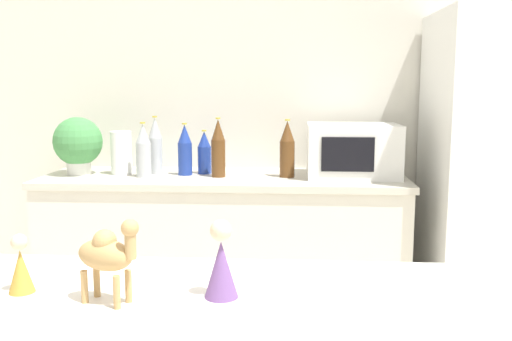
# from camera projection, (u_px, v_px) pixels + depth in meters

# --- Properties ---
(wall_back) EXTENTS (8.00, 0.06, 2.55)m
(wall_back) POSITION_uv_depth(u_px,v_px,m) (304.00, 110.00, 3.32)
(wall_back) COLOR silver
(wall_back) RESTS_ON ground_plane
(back_counter) EXTENTS (1.95, 0.63, 0.94)m
(back_counter) POSITION_uv_depth(u_px,v_px,m) (225.00, 259.00, 3.15)
(back_counter) COLOR silver
(back_counter) RESTS_ON ground_plane
(potted_plant) EXTENTS (0.26, 0.26, 0.31)m
(potted_plant) POSITION_uv_depth(u_px,v_px,m) (78.00, 143.00, 3.09)
(potted_plant) COLOR silver
(potted_plant) RESTS_ON back_counter
(paper_towel_roll) EXTENTS (0.11, 0.11, 0.23)m
(paper_towel_roll) POSITION_uv_depth(u_px,v_px,m) (121.00, 153.00, 3.11)
(paper_towel_roll) COLOR white
(paper_towel_roll) RESTS_ON back_counter
(microwave) EXTENTS (0.48, 0.37, 0.28)m
(microwave) POSITION_uv_depth(u_px,v_px,m) (353.00, 150.00, 3.03)
(microwave) COLOR white
(microwave) RESTS_ON back_counter
(back_bottle_0) EXTENTS (0.08, 0.08, 0.28)m
(back_bottle_0) POSITION_uv_depth(u_px,v_px,m) (185.00, 150.00, 3.08)
(back_bottle_0) COLOR navy
(back_bottle_0) RESTS_ON back_counter
(back_bottle_1) EXTENTS (0.08, 0.08, 0.32)m
(back_bottle_1) POSITION_uv_depth(u_px,v_px,m) (155.00, 146.00, 3.13)
(back_bottle_1) COLOR #B2B7BC
(back_bottle_1) RESTS_ON back_counter
(back_bottle_2) EXTENTS (0.08, 0.08, 0.32)m
(back_bottle_2) POSITION_uv_depth(u_px,v_px,m) (218.00, 149.00, 3.02)
(back_bottle_2) COLOR brown
(back_bottle_2) RESTS_ON back_counter
(back_bottle_3) EXTENTS (0.08, 0.08, 0.31)m
(back_bottle_3) POSITION_uv_depth(u_px,v_px,m) (287.00, 150.00, 3.01)
(back_bottle_3) COLOR brown
(back_bottle_3) RESTS_ON back_counter
(back_bottle_4) EXTENTS (0.07, 0.07, 0.24)m
(back_bottle_4) POSITION_uv_depth(u_px,v_px,m) (204.00, 153.00, 3.13)
(back_bottle_4) COLOR navy
(back_bottle_4) RESTS_ON back_counter
(back_bottle_5) EXTENTS (0.08, 0.08, 0.29)m
(back_bottle_5) POSITION_uv_depth(u_px,v_px,m) (143.00, 151.00, 3.02)
(back_bottle_5) COLOR #B2B7BC
(back_bottle_5) RESTS_ON back_counter
(camel_figurine) EXTENTS (0.13, 0.09, 0.17)m
(camel_figurine) POSITION_uv_depth(u_px,v_px,m) (108.00, 253.00, 1.06)
(camel_figurine) COLOR tan
(camel_figurine) RESTS_ON bar_counter
(wise_man_figurine_blue) EXTENTS (0.07, 0.07, 0.15)m
(wise_man_figurine_blue) POSITION_uv_depth(u_px,v_px,m) (221.00, 264.00, 1.09)
(wise_man_figurine_blue) COLOR #6B4784
(wise_man_figurine_blue) RESTS_ON bar_counter
(wise_man_figurine_crimson) EXTENTS (0.05, 0.05, 0.12)m
(wise_man_figurine_crimson) POSITION_uv_depth(u_px,v_px,m) (21.00, 267.00, 1.12)
(wise_man_figurine_crimson) COLOR #B28933
(wise_man_figurine_crimson) RESTS_ON bar_counter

